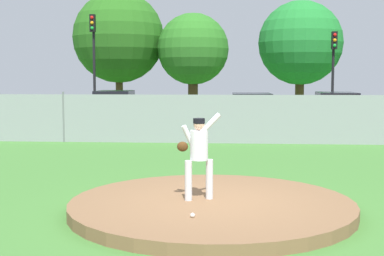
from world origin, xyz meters
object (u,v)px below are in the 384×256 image
Objects in this scene: pitcher_youth at (198,150)px; traffic_light_near at (94,50)px; parked_car_navy at (251,113)px; traffic_cone_orange at (156,125)px; baseball at (193,215)px; parked_car_red at (336,114)px; traffic_light_far at (334,61)px; parked_car_burgundy at (115,111)px.

traffic_light_near is at bearing 110.10° from pitcher_youth.
traffic_cone_orange is at bearing -173.15° from parked_car_navy.
traffic_cone_orange is at bearing 100.36° from baseball.
traffic_light_far is at bearing 81.59° from parked_car_red.
parked_car_red is 3.70m from parked_car_navy.
traffic_light_far reaches higher than traffic_cone_orange.
baseball is at bearing -71.10° from traffic_light_near.
parked_car_navy is at bearing 84.78° from baseball.
traffic_light_far is at bearing 42.23° from parked_car_navy.
traffic_light_far is (4.31, 3.92, 2.43)m from parked_car_navy.
traffic_light_far reaches higher than parked_car_navy.
traffic_light_near reaches higher than pitcher_youth.
pitcher_youth is 19.75m from traffic_light_near.
parked_car_red is at bearing -98.41° from traffic_light_far.
pitcher_youth is 0.33× the size of traffic_light_far.
parked_car_red is 12.91m from traffic_light_near.
traffic_light_near is (-3.88, 4.11, 3.56)m from traffic_cone_orange.
baseball is at bearing -90.45° from pitcher_youth.
traffic_light_far is at bearing 1.49° from traffic_light_near.
baseball is at bearing -95.22° from parked_car_navy.
pitcher_youth is 14.57m from traffic_cone_orange.
parked_car_burgundy is at bearing 176.56° from parked_car_red.
pitcher_youth is 0.35× the size of parked_car_burgundy.
parked_car_red is at bearing -1.14° from traffic_cone_orange.
pitcher_youth is 15.00m from parked_car_red.
parked_car_burgundy is at bearing -179.28° from parked_car_navy.
baseball is 20.97m from traffic_light_far.
traffic_light_far is at bearing 20.70° from parked_car_burgundy.
parked_car_navy is (1.46, 16.02, 0.57)m from baseball.
parked_car_navy is 0.97× the size of traffic_light_far.
baseball is 16.18m from parked_car_red.
baseball is 21.04m from traffic_light_near.
pitcher_youth is 2.84× the size of traffic_cone_orange.
parked_car_red is 0.81× the size of traffic_light_near.
pitcher_youth is 0.34× the size of parked_car_red.
parked_car_navy is at bearing -137.77° from traffic_light_far.
traffic_light_far is (12.49, 0.32, -0.58)m from traffic_light_near.
traffic_light_far is (5.77, 18.70, 2.14)m from pitcher_youth.
pitcher_youth is at bearing 89.55° from baseball.
parked_car_burgundy is 8.17× the size of traffic_cone_orange.
parked_car_red is at bearing -10.51° from parked_car_navy.
traffic_cone_orange is 10.14m from traffic_light_far.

